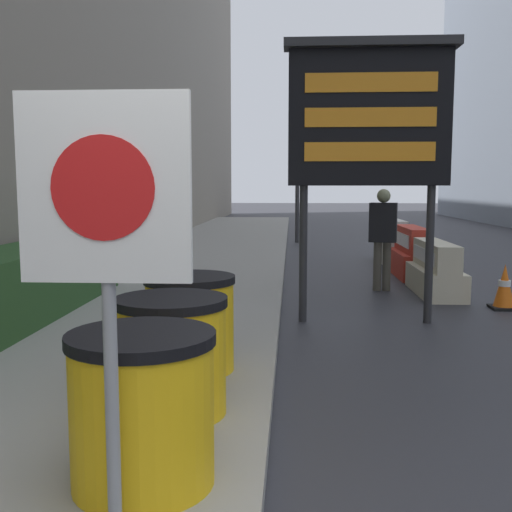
% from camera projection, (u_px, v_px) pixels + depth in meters
% --- Properties ---
extents(barrel_drum_foreground, '(0.76, 0.76, 0.79)m').
position_uv_depth(barrel_drum_foreground, '(143.00, 408.00, 3.05)').
color(barrel_drum_foreground, yellow).
rests_on(barrel_drum_foreground, sidewalk_left).
extents(barrel_drum_middle, '(0.76, 0.76, 0.79)m').
position_uv_depth(barrel_drum_middle, '(172.00, 355.00, 4.01)').
color(barrel_drum_middle, yellow).
rests_on(barrel_drum_middle, sidewalk_left).
extents(barrel_drum_back, '(0.76, 0.76, 0.79)m').
position_uv_depth(barrel_drum_back, '(190.00, 323.00, 4.96)').
color(barrel_drum_back, yellow).
rests_on(barrel_drum_back, sidewalk_left).
extents(warning_sign, '(0.71, 0.08, 1.90)m').
position_uv_depth(warning_sign, '(106.00, 224.00, 2.44)').
color(warning_sign, gray).
rests_on(warning_sign, sidewalk_left).
extents(message_board, '(2.04, 0.36, 3.38)m').
position_uv_depth(message_board, '(369.00, 118.00, 7.13)').
color(message_board, '#28282B').
rests_on(message_board, ground_plane).
extents(jersey_barrier_cream, '(0.60, 1.72, 0.82)m').
position_uv_depth(jersey_barrier_cream, '(435.00, 271.00, 9.31)').
color(jersey_barrier_cream, beige).
rests_on(jersey_barrier_cream, ground_plane).
extents(jersey_barrier_red_striped, '(0.60, 1.68, 0.93)m').
position_uv_depth(jersey_barrier_red_striped, '(412.00, 255.00, 11.16)').
color(jersey_barrier_red_striped, red).
rests_on(jersey_barrier_red_striped, ground_plane).
extents(jersey_barrier_white, '(0.58, 1.64, 0.95)m').
position_uv_depth(jersey_barrier_white, '(393.00, 244.00, 13.25)').
color(jersey_barrier_white, silver).
rests_on(jersey_barrier_white, ground_plane).
extents(traffic_cone_near, '(0.35, 0.35, 0.62)m').
position_uv_depth(traffic_cone_near, '(504.00, 287.00, 8.17)').
color(traffic_cone_near, black).
rests_on(traffic_cone_near, ground_plane).
extents(traffic_light_near_curb, '(0.28, 0.44, 4.04)m').
position_uv_depth(traffic_light_near_curb, '(298.00, 144.00, 17.57)').
color(traffic_light_near_curb, '#2D2D30').
rests_on(traffic_light_near_curb, ground_plane).
extents(pedestrian_worker, '(0.47, 0.35, 1.63)m').
position_uv_depth(pedestrian_worker, '(383.00, 231.00, 9.55)').
color(pedestrian_worker, '#514C42').
rests_on(pedestrian_worker, ground_plane).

